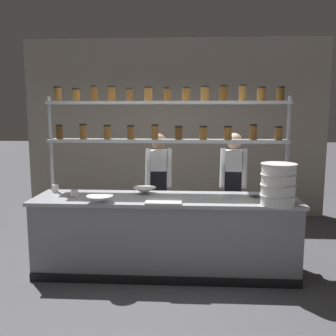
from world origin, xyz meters
TOP-DOWN VIEW (x-y plane):
  - ground_plane at (0.00, 0.00)m, footprint 40.00×40.00m
  - back_wall at (0.00, 2.64)m, footprint 5.52×0.12m
  - prep_counter at (0.00, -0.00)m, footprint 3.12×0.76m
  - spice_shelf_unit at (0.01, 0.33)m, footprint 3.00×0.28m
  - chef_left at (-0.14, 0.74)m, footprint 0.37×0.29m
  - chef_center at (0.87, 0.70)m, footprint 0.39×0.31m
  - container_stack at (1.24, -0.29)m, footprint 0.38×0.38m
  - cutting_board at (0.00, -0.27)m, footprint 0.40×0.26m
  - prep_bowl_near_left at (1.06, 0.08)m, footprint 0.17×0.17m
  - prep_bowl_center_front at (-0.27, 0.18)m, footprint 0.29×0.29m
  - prep_bowl_center_back at (-0.71, -0.30)m, footprint 0.30×0.30m
  - serving_cup_front at (-1.07, -0.06)m, footprint 0.09×0.09m
  - serving_cup_by_board at (-1.40, 0.20)m, footprint 0.08×0.08m

SIDE VIEW (x-z plane):
  - ground_plane at x=0.00m, z-range 0.00..0.00m
  - prep_counter at x=0.00m, z-range 0.00..0.92m
  - cutting_board at x=0.00m, z-range 0.92..0.94m
  - chef_left at x=-0.14m, z-range 0.12..1.75m
  - prep_bowl_near_left at x=1.06m, z-range 0.92..0.97m
  - chef_center at x=0.87m, z-range 0.12..1.77m
  - prep_bowl_center_front at x=-0.27m, z-range 0.92..1.00m
  - prep_bowl_center_back at x=-0.71m, z-range 0.92..1.00m
  - serving_cup_front at x=-1.07m, z-range 0.92..1.00m
  - serving_cup_by_board at x=-1.40m, z-range 0.92..1.02m
  - container_stack at x=1.24m, z-range 0.92..1.38m
  - back_wall at x=0.00m, z-range 0.00..3.23m
  - spice_shelf_unit at x=0.01m, z-range 0.67..2.91m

